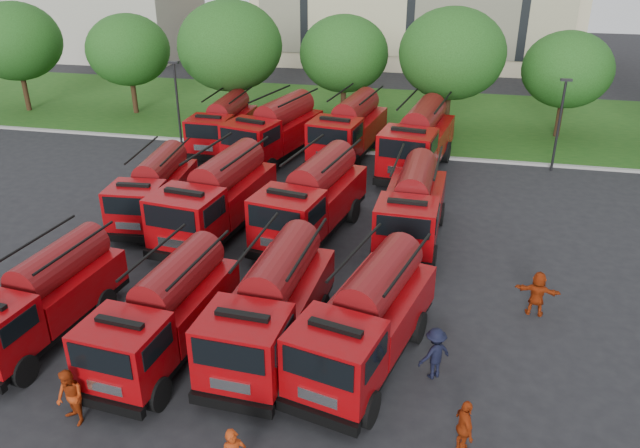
{
  "coord_description": "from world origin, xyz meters",
  "views": [
    {
      "loc": [
        6.2,
        -17.35,
        12.33
      ],
      "look_at": [
        1.62,
        4.11,
        1.8
      ],
      "focal_mm": 35.0,
      "sensor_mm": 36.0,
      "label": 1
    }
  ],
  "objects_px": {
    "fire_truck_1": "(165,313)",
    "fire_truck_9": "(275,131)",
    "fire_truck_2": "(272,306)",
    "fire_truck_11": "(418,140)",
    "fire_truck_4": "(155,189)",
    "fire_truck_7": "(412,206)",
    "fire_truck_6": "(312,199)",
    "fire_truck_10": "(349,129)",
    "firefighter_5": "(534,314)",
    "fire_truck_0": "(43,297)",
    "firefighter_4": "(50,298)",
    "fire_truck_5": "(217,198)",
    "fire_truck_8": "(223,125)",
    "firefighter_1": "(76,422)",
    "firefighter_3": "(433,376)",
    "fire_truck_3": "(367,319)"
  },
  "relations": [
    {
      "from": "fire_truck_10",
      "to": "fire_truck_6",
      "type": "bearing_deg",
      "value": -80.46
    },
    {
      "from": "fire_truck_5",
      "to": "fire_truck_11",
      "type": "relative_size",
      "value": 0.95
    },
    {
      "from": "fire_truck_2",
      "to": "firefighter_3",
      "type": "bearing_deg",
      "value": -0.89
    },
    {
      "from": "fire_truck_8",
      "to": "firefighter_1",
      "type": "xyz_separation_m",
      "value": [
        3.95,
        -22.92,
        -1.53
      ]
    },
    {
      "from": "fire_truck_7",
      "to": "fire_truck_10",
      "type": "xyz_separation_m",
      "value": [
        -4.41,
        9.91,
        0.14
      ]
    },
    {
      "from": "fire_truck_5",
      "to": "firefighter_3",
      "type": "relative_size",
      "value": 4.56
    },
    {
      "from": "fire_truck_5",
      "to": "fire_truck_3",
      "type": "bearing_deg",
      "value": -37.28
    },
    {
      "from": "fire_truck_2",
      "to": "fire_truck_6",
      "type": "distance_m",
      "value": 8.27
    },
    {
      "from": "fire_truck_0",
      "to": "fire_truck_2",
      "type": "distance_m",
      "value": 7.51
    },
    {
      "from": "fire_truck_4",
      "to": "fire_truck_9",
      "type": "distance_m",
      "value": 9.45
    },
    {
      "from": "fire_truck_7",
      "to": "firefighter_3",
      "type": "xyz_separation_m",
      "value": [
        1.41,
        -9.09,
        -1.58
      ]
    },
    {
      "from": "fire_truck_1",
      "to": "fire_truck_9",
      "type": "distance_m",
      "value": 18.29
    },
    {
      "from": "fire_truck_3",
      "to": "fire_truck_8",
      "type": "distance_m",
      "value": 21.81
    },
    {
      "from": "firefighter_4",
      "to": "fire_truck_2",
      "type": "bearing_deg",
      "value": -153.47
    },
    {
      "from": "fire_truck_5",
      "to": "firefighter_5",
      "type": "xyz_separation_m",
      "value": [
        13.07,
        -3.74,
        -1.71
      ]
    },
    {
      "from": "fire_truck_3",
      "to": "fire_truck_4",
      "type": "distance_m",
      "value": 13.89
    },
    {
      "from": "fire_truck_0",
      "to": "firefighter_3",
      "type": "relative_size",
      "value": 3.85
    },
    {
      "from": "fire_truck_0",
      "to": "firefighter_5",
      "type": "bearing_deg",
      "value": 22.72
    },
    {
      "from": "fire_truck_4",
      "to": "fire_truck_6",
      "type": "relative_size",
      "value": 0.85
    },
    {
      "from": "fire_truck_9",
      "to": "firefighter_3",
      "type": "height_order",
      "value": "fire_truck_9"
    },
    {
      "from": "fire_truck_7",
      "to": "firefighter_4",
      "type": "relative_size",
      "value": 4.57
    },
    {
      "from": "fire_truck_8",
      "to": "firefighter_5",
      "type": "distance_m",
      "value": 22.4
    },
    {
      "from": "fire_truck_3",
      "to": "fire_truck_10",
      "type": "relative_size",
      "value": 0.92
    },
    {
      "from": "fire_truck_0",
      "to": "firefighter_4",
      "type": "xyz_separation_m",
      "value": [
        -1.38,
        2.01,
        -1.45
      ]
    },
    {
      "from": "fire_truck_1",
      "to": "firefighter_4",
      "type": "distance_m",
      "value": 6.21
    },
    {
      "from": "fire_truck_2",
      "to": "fire_truck_1",
      "type": "bearing_deg",
      "value": -160.31
    },
    {
      "from": "fire_truck_9",
      "to": "firefighter_1",
      "type": "distance_m",
      "value": 21.75
    },
    {
      "from": "fire_truck_4",
      "to": "firefighter_5",
      "type": "distance_m",
      "value": 17.12
    },
    {
      "from": "fire_truck_4",
      "to": "firefighter_5",
      "type": "bearing_deg",
      "value": -20.57
    },
    {
      "from": "fire_truck_8",
      "to": "fire_truck_2",
      "type": "bearing_deg",
      "value": -65.54
    },
    {
      "from": "fire_truck_6",
      "to": "fire_truck_8",
      "type": "relative_size",
      "value": 1.16
    },
    {
      "from": "fire_truck_8",
      "to": "fire_truck_9",
      "type": "xyz_separation_m",
      "value": [
        3.58,
        -1.25,
        0.2
      ]
    },
    {
      "from": "fire_truck_4",
      "to": "fire_truck_9",
      "type": "relative_size",
      "value": 0.82
    },
    {
      "from": "fire_truck_7",
      "to": "fire_truck_11",
      "type": "height_order",
      "value": "fire_truck_11"
    },
    {
      "from": "fire_truck_0",
      "to": "fire_truck_4",
      "type": "distance_m",
      "value": 9.28
    },
    {
      "from": "fire_truck_2",
      "to": "fire_truck_4",
      "type": "relative_size",
      "value": 1.08
    },
    {
      "from": "fire_truck_7",
      "to": "firefighter_3",
      "type": "relative_size",
      "value": 4.12
    },
    {
      "from": "fire_truck_2",
      "to": "fire_truck_5",
      "type": "xyz_separation_m",
      "value": [
        -4.64,
        7.51,
        0.12
      ]
    },
    {
      "from": "fire_truck_8",
      "to": "fire_truck_7",
      "type": "bearing_deg",
      "value": -38.96
    },
    {
      "from": "firefighter_5",
      "to": "fire_truck_2",
      "type": "bearing_deg",
      "value": 31.23
    },
    {
      "from": "fire_truck_6",
      "to": "firefighter_5",
      "type": "distance_m",
      "value": 10.19
    },
    {
      "from": "fire_truck_10",
      "to": "firefighter_4",
      "type": "distance_m",
      "value": 19.36
    },
    {
      "from": "fire_truck_7",
      "to": "firefighter_5",
      "type": "height_order",
      "value": "fire_truck_7"
    },
    {
      "from": "fire_truck_5",
      "to": "fire_truck_6",
      "type": "xyz_separation_m",
      "value": [
        4.07,
        0.74,
        -0.02
      ]
    },
    {
      "from": "fire_truck_1",
      "to": "firefighter_3",
      "type": "distance_m",
      "value": 8.45
    },
    {
      "from": "fire_truck_8",
      "to": "firefighter_5",
      "type": "xyz_separation_m",
      "value": [
        16.79,
        -14.76,
        -1.53
      ]
    },
    {
      "from": "fire_truck_9",
      "to": "fire_truck_4",
      "type": "bearing_deg",
      "value": -95.29
    },
    {
      "from": "fire_truck_0",
      "to": "firefighter_3",
      "type": "distance_m",
      "value": 12.67
    },
    {
      "from": "fire_truck_2",
      "to": "fire_truck_11",
      "type": "bearing_deg",
      "value": 82.32
    },
    {
      "from": "fire_truck_11",
      "to": "firefighter_5",
      "type": "bearing_deg",
      "value": -60.67
    }
  ]
}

